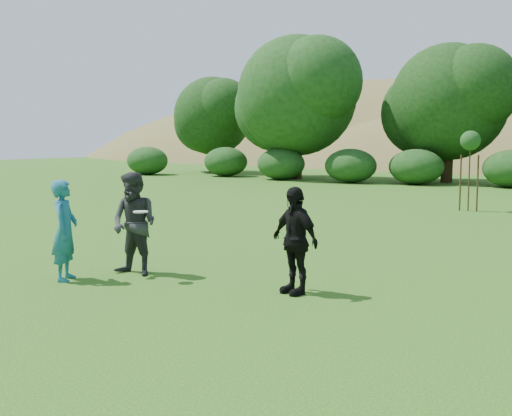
{
  "coord_description": "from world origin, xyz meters",
  "views": [
    {
      "loc": [
        7.59,
        -8.33,
        2.59
      ],
      "look_at": [
        0.0,
        3.0,
        1.1
      ],
      "focal_mm": 45.0,
      "sensor_mm": 36.0,
      "label": 1
    }
  ],
  "objects_px": {
    "player_grey": "(135,224)",
    "player_teal": "(65,230)",
    "player_black": "(295,240)",
    "sapling": "(470,143)"
  },
  "relations": [
    {
      "from": "player_teal",
      "to": "player_grey",
      "type": "xyz_separation_m",
      "value": [
        0.73,
        1.04,
        0.06
      ]
    },
    {
      "from": "player_teal",
      "to": "player_black",
      "type": "relative_size",
      "value": 1.03
    },
    {
      "from": "player_grey",
      "to": "player_black",
      "type": "bearing_deg",
      "value": 2.08
    },
    {
      "from": "player_grey",
      "to": "player_black",
      "type": "height_order",
      "value": "player_grey"
    },
    {
      "from": "player_grey",
      "to": "player_teal",
      "type": "bearing_deg",
      "value": -130.47
    },
    {
      "from": "player_black",
      "to": "sapling",
      "type": "distance_m",
      "value": 14.06
    },
    {
      "from": "player_grey",
      "to": "sapling",
      "type": "relative_size",
      "value": 0.69
    },
    {
      "from": "player_teal",
      "to": "player_black",
      "type": "distance_m",
      "value": 4.24
    },
    {
      "from": "player_grey",
      "to": "player_black",
      "type": "xyz_separation_m",
      "value": [
        3.25,
        0.42,
        -0.08
      ]
    },
    {
      "from": "sapling",
      "to": "player_teal",
      "type": "bearing_deg",
      "value": -100.88
    }
  ]
}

